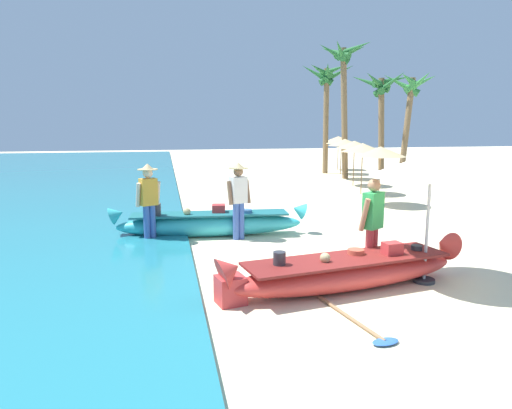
% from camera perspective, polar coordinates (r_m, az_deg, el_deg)
% --- Properties ---
extents(ground_plane, '(80.00, 80.00, 0.00)m').
position_cam_1_polar(ground_plane, '(8.34, 12.44, -8.71)').
color(ground_plane, beige).
extents(boat_red_foreground, '(4.41, 1.53, 0.83)m').
position_cam_1_polar(boat_red_foreground, '(7.66, 11.18, -8.07)').
color(boat_red_foreground, red).
rests_on(boat_red_foreground, ground).
extents(boat_cyan_midground, '(4.67, 0.95, 0.83)m').
position_cam_1_polar(boat_cyan_midground, '(10.98, -5.71, -2.32)').
color(boat_cyan_midground, '#33B2BC').
rests_on(boat_cyan_midground, ground).
extents(person_vendor_hatted, '(0.58, 0.44, 1.78)m').
position_cam_1_polar(person_vendor_hatted, '(10.51, -2.17, 1.14)').
color(person_vendor_hatted, '#3D5BA8').
rests_on(person_vendor_hatted, ground).
extents(person_tourist_customer, '(0.57, 0.47, 1.70)m').
position_cam_1_polar(person_tourist_customer, '(8.29, 14.14, -2.02)').
color(person_tourist_customer, '#B2383D').
rests_on(person_tourist_customer, ground).
extents(person_vendor_assistant, '(0.58, 0.44, 1.77)m').
position_cam_1_polar(person_vendor_assistant, '(10.55, -13.08, 0.89)').
color(person_vendor_assistant, '#3D5BA8').
rests_on(person_vendor_assistant, ground).
extents(patio_umbrella_large, '(1.95, 1.95, 2.17)m').
position_cam_1_polar(patio_umbrella_large, '(8.00, 20.77, 4.50)').
color(patio_umbrella_large, '#B7B7BC').
rests_on(patio_umbrella_large, ground).
extents(parasol_row_0, '(1.60, 1.60, 1.91)m').
position_cam_1_polar(parasol_row_0, '(15.38, 15.09, 6.31)').
color(parasol_row_0, '#8E6B47').
rests_on(parasol_row_0, ground).
extents(parasol_row_1, '(1.60, 1.60, 1.91)m').
position_cam_1_polar(parasol_row_1, '(17.79, 12.99, 6.85)').
color(parasol_row_1, '#8E6B47').
rests_on(parasol_row_1, ground).
extents(parasol_row_2, '(1.60, 1.60, 1.91)m').
position_cam_1_polar(parasol_row_2, '(20.08, 12.02, 7.21)').
color(parasol_row_2, '#8E6B47').
rests_on(parasol_row_2, ground).
extents(parasol_row_3, '(1.60, 1.60, 1.91)m').
position_cam_1_polar(parasol_row_3, '(22.42, 10.91, 7.52)').
color(parasol_row_3, '#8E6B47').
rests_on(parasol_row_3, ground).
extents(parasol_row_4, '(1.60, 1.60, 1.91)m').
position_cam_1_polar(parasol_row_4, '(24.67, 10.47, 7.74)').
color(parasol_row_4, '#8E6B47').
rests_on(parasol_row_4, ground).
extents(parasol_row_5, '(1.60, 1.60, 1.91)m').
position_cam_1_polar(parasol_row_5, '(26.94, 10.11, 7.93)').
color(parasol_row_5, '#8E6B47').
rests_on(parasol_row_5, ground).
extents(palm_tree_tall_inland, '(2.72, 2.31, 5.07)m').
position_cam_1_polar(palm_tree_tall_inland, '(23.44, 18.50, 12.73)').
color(palm_tree_tall_inland, brown).
rests_on(palm_tree_tall_inland, ground).
extents(palm_tree_leaning_seaward, '(2.84, 2.32, 5.76)m').
position_cam_1_polar(palm_tree_leaning_seaward, '(25.05, 8.70, 14.49)').
color(palm_tree_leaning_seaward, brown).
rests_on(palm_tree_leaning_seaward, ground).
extents(palm_tree_mid_cluster, '(2.39, 2.62, 6.37)m').
position_cam_1_polar(palm_tree_mid_cluster, '(22.72, 10.72, 16.07)').
color(palm_tree_mid_cluster, brown).
rests_on(palm_tree_mid_cluster, ground).
extents(palm_tree_far_behind, '(2.79, 2.82, 5.11)m').
position_cam_1_polar(palm_tree_far_behind, '(23.78, 15.17, 13.09)').
color(palm_tree_far_behind, brown).
rests_on(palm_tree_far_behind, ground).
extents(cooler_box, '(0.48, 0.46, 0.42)m').
position_cam_1_polar(cooler_box, '(6.96, -3.16, -10.46)').
color(cooler_box, '#C63838').
rests_on(cooler_box, ground).
extents(paddle, '(0.53, 1.68, 0.05)m').
position_cam_1_polar(paddle, '(6.42, 12.77, -14.27)').
color(paddle, '#8E6B47').
rests_on(paddle, ground).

